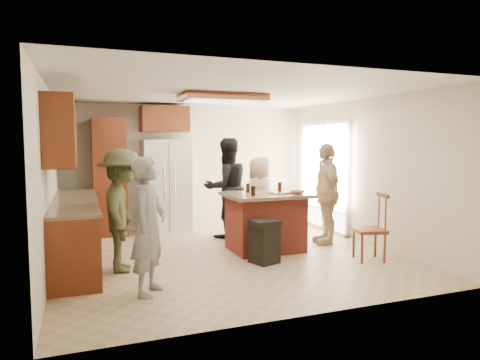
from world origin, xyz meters
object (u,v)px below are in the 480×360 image
object	(u,v)px
person_front_left	(149,226)
person_counter	(122,210)
kitchen_island	(265,221)
trash_bin	(264,241)
refrigerator	(166,186)
person_side_right	(326,194)
person_behind_left	(227,188)
person_behind_right	(261,198)
spindle_chair	(371,230)

from	to	relation	value
person_front_left	person_counter	size ratio (longest dim) A/B	0.95
kitchen_island	trash_bin	xyz separation A→B (m)	(-0.32, -0.68, -0.16)
refrigerator	kitchen_island	size ratio (longest dim) A/B	1.41
person_side_right	kitchen_island	xyz separation A→B (m)	(-1.18, -0.08, -0.39)
kitchen_island	person_behind_left	bearing A→B (deg)	103.89
person_side_right	person_counter	distance (m)	3.48
person_behind_left	refrigerator	xyz separation A→B (m)	(-0.95, 0.90, -0.02)
refrigerator	kitchen_island	xyz separation A→B (m)	(1.23, -2.03, -0.43)
person_behind_right	trash_bin	size ratio (longest dim) A/B	2.39
person_side_right	trash_bin	bearing A→B (deg)	-49.95
person_front_left	person_counter	bearing A→B (deg)	41.16
person_behind_right	kitchen_island	distance (m)	0.87
person_counter	trash_bin	size ratio (longest dim) A/B	2.65
person_counter	person_behind_left	bearing A→B (deg)	-44.16
person_side_right	kitchen_island	bearing A→B (deg)	-72.98
person_counter	spindle_chair	distance (m)	3.59
person_behind_right	person_side_right	bearing A→B (deg)	123.43
person_front_left	person_side_right	bearing A→B (deg)	-35.66
person_behind_left	person_counter	size ratio (longest dim) A/B	1.10
person_behind_right	trash_bin	xyz separation A→B (m)	(-0.57, -1.47, -0.43)
person_front_left	kitchen_island	size ratio (longest dim) A/B	1.24
person_front_left	refrigerator	bearing A→B (deg)	16.30
person_counter	refrigerator	xyz separation A→B (m)	(1.04, 2.40, 0.07)
refrigerator	trash_bin	distance (m)	2.92
trash_bin	person_behind_left	bearing A→B (deg)	88.83
person_front_left	person_behind_left	xyz separation A→B (m)	(1.79, 2.51, 0.12)
refrigerator	spindle_chair	xyz separation A→B (m)	(2.45, -3.13, -0.45)
person_front_left	person_side_right	distance (m)	3.57
trash_bin	spindle_chair	xyz separation A→B (m)	(1.54, -0.42, 0.13)
person_side_right	kitchen_island	size ratio (longest dim) A/B	1.35
person_side_right	person_counter	xyz separation A→B (m)	(-3.45, -0.45, -0.03)
person_behind_right	person_counter	distance (m)	2.77
person_counter	kitchen_island	world-z (taller)	person_counter
person_behind_left	person_behind_right	distance (m)	0.65
trash_bin	kitchen_island	bearing A→B (deg)	65.16
person_behind_left	person_counter	xyz separation A→B (m)	(-1.99, -1.49, -0.08)
person_behind_right	person_counter	size ratio (longest dim) A/B	0.90
person_behind_left	refrigerator	world-z (taller)	person_behind_left
person_behind_right	person_front_left	bearing A→B (deg)	23.65
spindle_chair	person_counter	bearing A→B (deg)	168.05
spindle_chair	person_behind_right	bearing A→B (deg)	117.11
person_behind_right	person_side_right	world-z (taller)	person_side_right
person_behind_left	person_behind_right	xyz separation A→B (m)	(0.53, -0.34, -0.16)
refrigerator	person_front_left	bearing A→B (deg)	-103.76
person_behind_left	person_counter	distance (m)	2.49
kitchen_island	spindle_chair	distance (m)	1.64
person_front_left	trash_bin	size ratio (longest dim) A/B	2.52
refrigerator	kitchen_island	bearing A→B (deg)	-58.79
person_behind_right	person_counter	world-z (taller)	person_counter
person_front_left	spindle_chair	size ratio (longest dim) A/B	1.60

